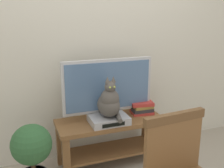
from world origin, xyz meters
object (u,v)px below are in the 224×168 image
(potted_plant, at_px, (32,153))
(cat, at_px, (109,102))
(media_box, at_px, (109,119))
(book_stack, at_px, (142,108))
(tv, at_px, (108,87))
(tv_stand, at_px, (110,133))

(potted_plant, bearing_deg, cat, 11.01)
(media_box, relative_size, book_stack, 1.47)
(tv, bearing_deg, potted_plant, -159.44)
(cat, distance_m, potted_plant, 0.84)
(cat, bearing_deg, tv_stand, 64.43)
(tv, xyz_separation_m, cat, (-0.04, -0.15, -0.10))
(tv, relative_size, book_stack, 3.67)
(cat, bearing_deg, media_box, 94.62)
(media_box, relative_size, potted_plant, 0.58)
(potted_plant, bearing_deg, book_stack, 12.85)
(tv, xyz_separation_m, book_stack, (0.38, -0.03, -0.26))
(tv_stand, relative_size, potted_plant, 1.68)
(cat, height_order, book_stack, cat)
(tv_stand, xyz_separation_m, cat, (-0.04, -0.08, 0.38))
(media_box, height_order, book_stack, book_stack)
(media_box, distance_m, cat, 0.19)
(media_box, height_order, potted_plant, potted_plant)
(book_stack, bearing_deg, potted_plant, -167.15)
(cat, bearing_deg, tv, 75.37)
(tv, height_order, book_stack, tv)
(tv, height_order, cat, tv)
(media_box, bearing_deg, tv_stand, 58.90)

